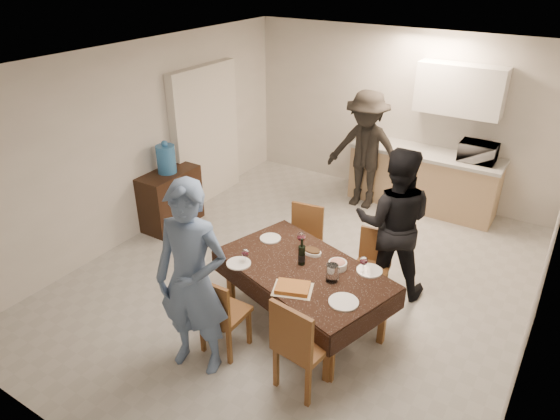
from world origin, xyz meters
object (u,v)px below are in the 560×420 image
Objects in this scene: console at (171,199)px; person_kitchen at (365,151)px; water_jug at (166,159)px; person_near at (192,280)px; water_pitcher at (332,273)px; microwave at (478,152)px; dining_table at (303,270)px; savoury_tart at (293,288)px; wine_bottle at (302,252)px; person_far at (393,223)px.

person_kitchen is (2.08, 2.06, 0.50)m from console.
water_jug is at bearing -135.32° from person_kitchen.
water_jug is at bearing 124.23° from person_near.
water_pitcher is 0.36× the size of microwave.
dining_table is 1.11× the size of person_kitchen.
water_pitcher is (3.04, -0.92, 0.38)m from console.
wine_bottle is at bearing 109.23° from savoury_tart.
person_near is at bearing 43.62° from person_far.
person_far is at bearing 79.70° from water_pitcher.
dining_table is at bearing 104.74° from savoury_tart.
person_far is (0.45, 1.43, 0.17)m from savoury_tart.
savoury_tart is (0.15, -0.43, -0.13)m from wine_bottle.
water_pitcher is 0.10× the size of person_kitchen.
person_kitchen reaches higher than microwave.
person_near reaches higher than water_jug.
wine_bottle is at bearing -17.30° from console.
microwave is (3.60, 2.51, 0.03)m from water_jug.
microwave is at bearing 80.77° from water_pitcher.
dining_table is at bearing -17.96° from water_jug.
person_kitchen is at bearing 77.05° from person_near.
person_near is at bearing -114.44° from wine_bottle.
console is 0.50× the size of person_far.
person_kitchen is (-0.06, 3.98, -0.06)m from person_near.
wine_bottle is 2.94m from person_kitchen.
wine_bottle reaches higher than dining_table.
person_kitchen is (-1.16, 1.88, 0.02)m from person_far.
savoury_tart is at bearing -70.77° from wine_bottle.
savoury_tart is 3.86m from microwave.
microwave is 0.28× the size of person_far.
wine_bottle is at bearing 73.96° from microwave.
person_near is 2.37m from person_far.
microwave reaches higher than water_pitcher.
water_jug is at bearing -15.62° from person_far.
console reaches higher than dining_table.
console is at bearing 34.84° from microwave.
person_kitchen is at bearing 101.08° from wine_bottle.
person_far is (1.10, 2.10, -0.07)m from person_near.
savoury_tart is 0.96m from person_near.
water_jug is 1.05× the size of savoury_tart.
wine_bottle reaches higher than console.
microwave is at bearing 34.84° from water_jug.
wine_bottle is 0.17× the size of person_far.
water_pitcher is 3.48m from microwave.
wine_bottle is at bearing 165.96° from water_pitcher.
microwave reaches higher than savoury_tart.
person_far reaches higher than microwave.
dining_table is 1.13× the size of person_far.
person_near is (-0.55, -1.05, 0.30)m from dining_table.
person_near reaches higher than savoury_tart.
water_pitcher reaches higher than savoury_tart.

